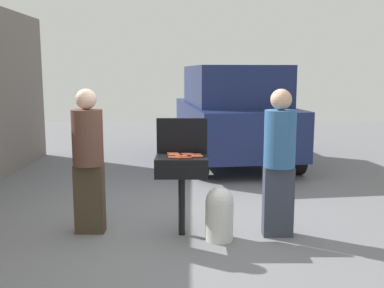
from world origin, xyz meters
name	(u,v)px	position (x,y,z in m)	size (l,w,h in m)	color
ground_plane	(176,229)	(0.00, 0.00, 0.00)	(24.00, 24.00, 0.00)	slate
bbq_grill	(180,169)	(0.05, -0.17, 0.79)	(0.60, 0.44, 0.93)	black
grill_lid_open	(180,136)	(0.05, 0.05, 1.14)	(0.60, 0.05, 0.42)	black
hot_dog_0	(196,156)	(0.23, -0.21, 0.95)	(0.03, 0.03, 0.13)	#AD4228
hot_dog_1	(194,155)	(0.21, -0.13, 0.95)	(0.03, 0.03, 0.13)	#B74C33
hot_dog_2	(185,154)	(0.11, -0.09, 0.95)	(0.03, 0.03, 0.13)	#C6593D
hot_dog_3	(172,155)	(-0.04, -0.17, 0.95)	(0.03, 0.03, 0.13)	#B74C33
hot_dog_4	(173,158)	(-0.03, -0.31, 0.95)	(0.03, 0.03, 0.13)	#C6593D
hot_dog_5	(171,154)	(-0.05, -0.05, 0.95)	(0.03, 0.03, 0.13)	#C6593D
hot_dog_6	(184,158)	(0.10, -0.32, 0.95)	(0.03, 0.03, 0.13)	#AD4228
hot_dog_7	(195,157)	(0.23, -0.25, 0.95)	(0.03, 0.03, 0.13)	#B74C33
hot_dog_8	(180,156)	(0.05, -0.24, 0.95)	(0.03, 0.03, 0.13)	#B74C33
hot_dog_9	(174,155)	(-0.02, -0.13, 0.95)	(0.03, 0.03, 0.13)	#C6593D
hot_dog_10	(187,155)	(0.13, -0.16, 0.95)	(0.03, 0.03, 0.13)	#B74C33
propane_tank	(218,212)	(0.48, -0.34, 0.32)	(0.32, 0.32, 0.62)	silver
person_left	(87,156)	(-1.04, -0.09, 0.93)	(0.36, 0.36, 1.71)	#3F3323
person_right	(278,158)	(1.17, -0.20, 0.93)	(0.36, 0.36, 1.71)	#333847
parked_minivan	(230,113)	(1.02, 4.33, 1.03)	(2.51, 4.62, 2.02)	navy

